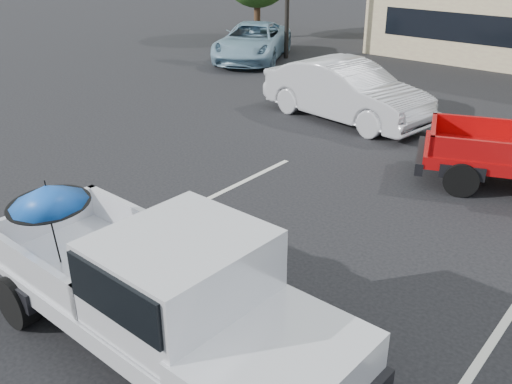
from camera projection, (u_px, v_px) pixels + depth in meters
ground at (270, 292)px, 8.64m from camera, size 90.00×90.00×0.00m
stripe_left at (215, 196)px, 11.76m from camera, size 0.12×5.00×0.01m
silver_pickup at (169, 290)px, 6.87m from camera, size 5.75×2.27×2.06m
silver_sedan at (346, 91)px, 16.09m from camera, size 5.26×2.49×1.67m
blue_suv at (253, 42)px, 23.60m from camera, size 4.57×5.89×1.49m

